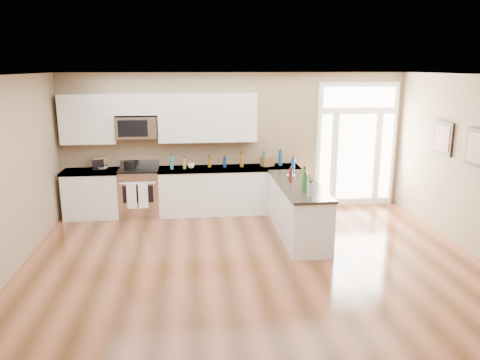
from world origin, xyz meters
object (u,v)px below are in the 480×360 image
(peninsula_cabinet, at_px, (298,211))
(stockpot, at_px, (130,165))
(toaster_oven, at_px, (99,163))
(kitchen_range, at_px, (140,192))

(peninsula_cabinet, relative_size, stockpot, 10.15)
(peninsula_cabinet, distance_m, stockpot, 3.43)
(peninsula_cabinet, bearing_deg, stockpot, 154.38)
(stockpot, bearing_deg, toaster_oven, 168.38)
(peninsula_cabinet, height_order, stockpot, stockpot)
(peninsula_cabinet, xyz_separation_m, kitchen_range, (-2.88, 1.45, 0.04))
(peninsula_cabinet, height_order, kitchen_range, kitchen_range)
(toaster_oven, bearing_deg, stockpot, -35.14)
(peninsula_cabinet, relative_size, kitchen_range, 2.15)
(peninsula_cabinet, xyz_separation_m, toaster_oven, (-3.65, 1.58, 0.63))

